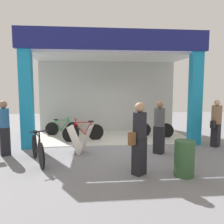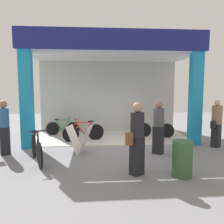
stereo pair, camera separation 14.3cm
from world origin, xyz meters
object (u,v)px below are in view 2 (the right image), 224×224
object	(u,v)px
pedestrian_0	(3,127)
pedestrian_1	(137,138)
bicycle_inside_1	(84,132)
trash_bin	(182,159)
bicycle_parked_0	(37,149)
pedestrian_2	(217,123)
pedestrian_3	(158,127)
sandwich_board_sign	(80,139)
bicycle_inside_2	(63,128)
bicycle_inside_0	(155,129)

from	to	relation	value
pedestrian_0	pedestrian_1	world-z (taller)	pedestrian_1
bicycle_inside_1	pedestrian_0	world-z (taller)	pedestrian_0
trash_bin	bicycle_parked_0	bearing A→B (deg)	160.96
pedestrian_1	trash_bin	xyz separation A→B (m)	(1.05, -0.19, -0.48)
pedestrian_0	pedestrian_2	xyz separation A→B (m)	(7.08, 0.39, -0.01)
bicycle_parked_0	pedestrian_3	bearing A→B (deg)	8.89
sandwich_board_sign	bicycle_parked_0	bearing A→B (deg)	-144.42
pedestrian_0	pedestrian_3	bearing A→B (deg)	-2.86
pedestrian_3	pedestrian_0	bearing A→B (deg)	177.14
bicycle_parked_0	pedestrian_0	xyz separation A→B (m)	(-1.19, 0.81, 0.49)
pedestrian_1	pedestrian_3	distance (m)	1.93
bicycle_inside_2	pedestrian_3	xyz separation A→B (m)	(3.40, -3.04, 0.53)
bicycle_inside_0	trash_bin	size ratio (longest dim) A/B	1.75
pedestrian_1	trash_bin	world-z (taller)	pedestrian_1
bicycle_inside_2	bicycle_inside_0	bearing A→B (deg)	-10.98
trash_bin	pedestrian_3	bearing A→B (deg)	91.55
sandwich_board_sign	pedestrian_0	size ratio (longest dim) A/B	0.53
bicycle_inside_2	pedestrian_0	size ratio (longest dim) A/B	0.87
bicycle_parked_0	trash_bin	world-z (taller)	bicycle_parked_0
pedestrian_0	trash_bin	bearing A→B (deg)	-23.13
bicycle_inside_0	trash_bin	distance (m)	4.14
sandwich_board_sign	pedestrian_2	size ratio (longest dim) A/B	0.54
bicycle_inside_2	bicycle_parked_0	size ratio (longest dim) A/B	0.90
pedestrian_1	pedestrian_2	size ratio (longest dim) A/B	1.05
bicycle_inside_0	pedestrian_2	world-z (taller)	pedestrian_2
sandwich_board_sign	pedestrian_3	bearing A→B (deg)	-5.84
bicycle_inside_0	bicycle_parked_0	xyz separation A→B (m)	(-4.17, -2.84, 0.05)
bicycle_inside_0	pedestrian_3	world-z (taller)	pedestrian_3
bicycle_parked_0	pedestrian_0	size ratio (longest dim) A/B	0.97
bicycle_inside_2	sandwich_board_sign	world-z (taller)	sandwich_board_sign
bicycle_parked_0	trash_bin	bearing A→B (deg)	-19.04
bicycle_inside_0	pedestrian_3	distance (m)	2.39
pedestrian_3	trash_bin	distance (m)	1.89
bicycle_inside_0	sandwich_board_sign	world-z (taller)	sandwich_board_sign
bicycle_inside_0	sandwich_board_sign	distance (m)	3.63
bicycle_inside_0	sandwich_board_sign	size ratio (longest dim) A/B	1.67
bicycle_parked_0	pedestrian_0	world-z (taller)	pedestrian_0
bicycle_inside_1	bicycle_parked_0	world-z (taller)	bicycle_parked_0
bicycle_inside_1	pedestrian_1	world-z (taller)	pedestrian_1
bicycle_inside_2	pedestrian_3	size ratio (longest dim) A/B	0.89
bicycle_inside_1	trash_bin	bearing A→B (deg)	-56.10
pedestrian_0	pedestrian_1	bearing A→B (deg)	-26.39
pedestrian_0	pedestrian_1	distance (m)	4.26
bicycle_inside_0	bicycle_inside_1	bearing A→B (deg)	-172.06
trash_bin	sandwich_board_sign	bearing A→B (deg)	140.43
sandwich_board_sign	trash_bin	size ratio (longest dim) A/B	1.05
bicycle_parked_0	pedestrian_3	xyz separation A→B (m)	(3.63, 0.57, 0.47)
bicycle_parked_0	bicycle_inside_0	bearing A→B (deg)	34.28
bicycle_inside_0	pedestrian_0	size ratio (longest dim) A/B	0.88
sandwich_board_sign	bicycle_inside_2	bearing A→B (deg)	108.32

